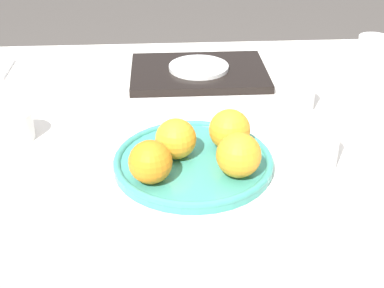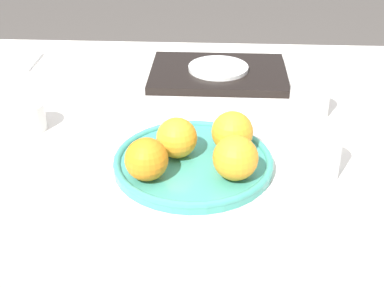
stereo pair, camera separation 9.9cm
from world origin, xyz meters
TOP-DOWN VIEW (x-y plane):
  - table at (0.00, 0.00)m, footprint 1.26×0.95m
  - fruit_platter at (-0.00, -0.22)m, footprint 0.30×0.30m
  - orange_0 at (-0.03, -0.21)m, footprint 0.08×0.08m
  - orange_1 at (0.08, -0.28)m, footprint 0.08×0.08m
  - orange_2 at (-0.08, -0.29)m, footprint 0.08×0.08m
  - orange_3 at (0.07, -0.18)m, footprint 0.08×0.08m
  - water_glass at (0.23, -0.24)m, footprint 0.08×0.08m
  - serving_tray at (0.04, 0.21)m, footprint 0.35×0.25m
  - side_plate at (0.04, 0.21)m, footprint 0.15×0.15m
  - cup_0 at (-0.36, -0.09)m, footprint 0.08×0.08m
  - cup_2 at (0.25, 0.01)m, footprint 0.09×0.09m
  - napkin at (-0.52, 0.28)m, footprint 0.12×0.13m

SIDE VIEW (x-z plane):
  - table at x=0.00m, z-range 0.00..0.72m
  - napkin at x=-0.52m, z-range 0.72..0.73m
  - serving_tray at x=0.04m, z-range 0.72..0.74m
  - fruit_platter at x=0.00m, z-range 0.72..0.74m
  - side_plate at x=0.04m, z-range 0.74..0.75m
  - cup_0 at x=-0.36m, z-range 0.72..0.78m
  - cup_2 at x=0.25m, z-range 0.72..0.80m
  - water_glass at x=0.23m, z-range 0.72..0.83m
  - orange_0 at x=-0.03m, z-range 0.74..0.81m
  - orange_2 at x=-0.08m, z-range 0.74..0.81m
  - orange_3 at x=0.07m, z-range 0.74..0.82m
  - orange_1 at x=0.08m, z-range 0.74..0.82m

